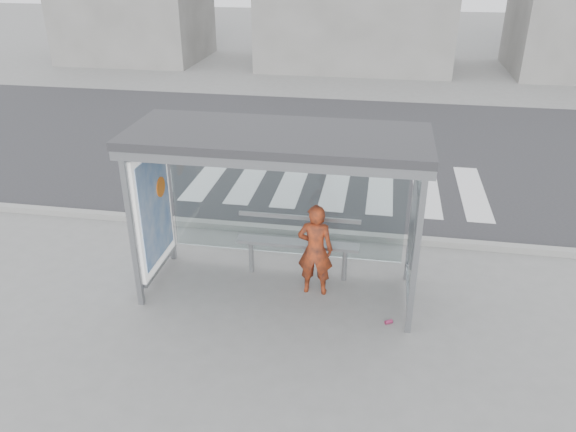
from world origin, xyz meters
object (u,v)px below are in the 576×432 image
object	(u,v)px
bench	(298,243)
soda_can	(389,322)
bus_shelter	(253,172)
person	(315,250)

from	to	relation	value
bench	soda_can	xyz separation A→B (m)	(1.51, -1.08, -0.57)
bus_shelter	soda_can	distance (m)	2.94
bench	bus_shelter	bearing A→B (deg)	-142.30
bus_shelter	soda_can	world-z (taller)	bus_shelter
bus_shelter	bench	xyz separation A→B (m)	(0.59, 0.46, -1.38)
person	bench	world-z (taller)	person
person	bench	distance (m)	0.57
soda_can	person	bearing A→B (deg)	151.07
bench	soda_can	bearing A→B (deg)	-35.62
person	soda_can	size ratio (longest dim) A/B	13.62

